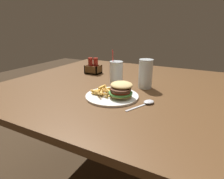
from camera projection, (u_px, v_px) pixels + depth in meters
name	position (u px, v px, depth m)	size (l,w,h in m)	color
ground_plane	(119.00, 178.00, 1.42)	(8.00, 8.00, 0.00)	#382819
dining_table	(120.00, 95.00, 1.20)	(1.39, 1.28, 0.75)	brown
meal_plate_near	(116.00, 93.00, 0.94)	(0.27, 0.27, 0.09)	white
beer_glass	(146.00, 74.00, 1.08)	(0.08, 0.08, 0.17)	silver
juice_glass	(116.00, 73.00, 1.17)	(0.08, 0.08, 0.21)	silver
spoon	(148.00, 102.00, 0.87)	(0.10, 0.17, 0.02)	silver
condiment_caddy	(93.00, 68.00, 1.42)	(0.11, 0.08, 0.12)	brown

